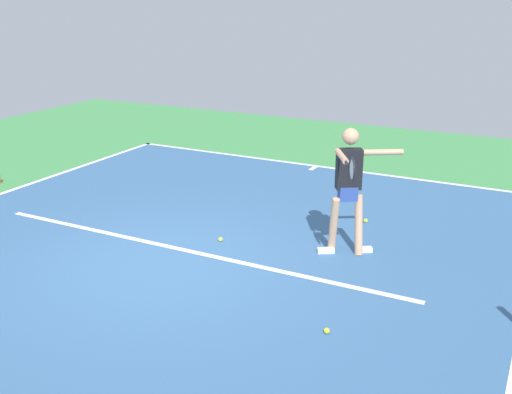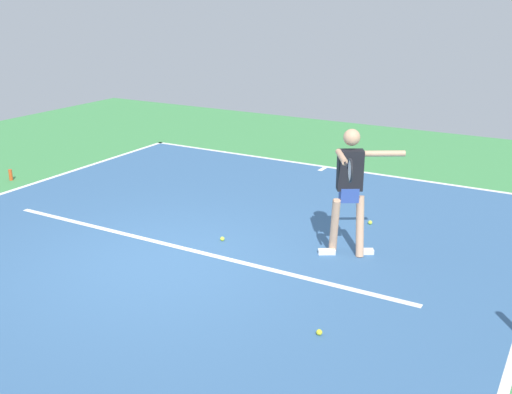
# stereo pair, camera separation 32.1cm
# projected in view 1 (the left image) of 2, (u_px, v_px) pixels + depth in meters

# --- Properties ---
(ground_plane) EXTENTS (20.48, 20.48, 0.00)m
(ground_plane) POSITION_uv_depth(u_px,v_px,m) (163.00, 265.00, 8.07)
(ground_plane) COLOR #428E4C
(court_surface) EXTENTS (9.01, 11.26, 0.00)m
(court_surface) POSITION_uv_depth(u_px,v_px,m) (163.00, 265.00, 8.07)
(court_surface) COLOR #38608E
(court_surface) RESTS_ON ground_plane
(court_line_baseline_near) EXTENTS (9.01, 0.10, 0.01)m
(court_line_baseline_near) POSITION_uv_depth(u_px,v_px,m) (317.00, 166.00, 12.78)
(court_line_baseline_near) COLOR white
(court_line_baseline_near) RESTS_ON ground_plane
(court_line_service) EXTENTS (6.76, 0.10, 0.01)m
(court_line_service) POSITION_uv_depth(u_px,v_px,m) (186.00, 250.00, 8.54)
(court_line_service) COLOR white
(court_line_service) RESTS_ON ground_plane
(court_line_centre_mark) EXTENTS (0.10, 0.30, 0.01)m
(court_line_centre_mark) POSITION_uv_depth(u_px,v_px,m) (313.00, 168.00, 12.61)
(court_line_centre_mark) COLOR white
(court_line_centre_mark) RESTS_ON ground_plane
(tennis_player) EXTENTS (1.00, 1.41, 1.80)m
(tennis_player) POSITION_uv_depth(u_px,v_px,m) (349.00, 183.00, 8.11)
(tennis_player) COLOR tan
(tennis_player) RESTS_ON ground_plane
(tennis_ball_near_service_line) EXTENTS (0.07, 0.07, 0.07)m
(tennis_ball_near_service_line) POSITION_uv_depth(u_px,v_px,m) (327.00, 331.00, 6.43)
(tennis_ball_near_service_line) COLOR yellow
(tennis_ball_near_service_line) RESTS_ON ground_plane
(tennis_ball_near_player) EXTENTS (0.07, 0.07, 0.07)m
(tennis_ball_near_player) POSITION_uv_depth(u_px,v_px,m) (220.00, 239.00, 8.84)
(tennis_ball_near_player) COLOR #C6E53D
(tennis_ball_near_player) RESTS_ON ground_plane
(tennis_ball_centre_court) EXTENTS (0.07, 0.07, 0.07)m
(tennis_ball_centre_court) POSITION_uv_depth(u_px,v_px,m) (366.00, 221.00, 9.58)
(tennis_ball_centre_court) COLOR #C6E53D
(tennis_ball_centre_court) RESTS_ON ground_plane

